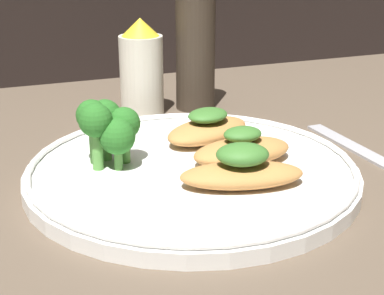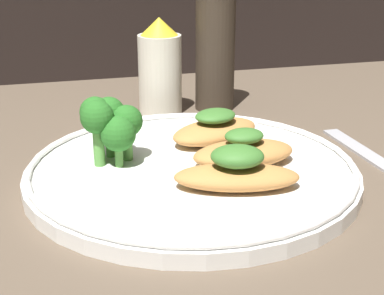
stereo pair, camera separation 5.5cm
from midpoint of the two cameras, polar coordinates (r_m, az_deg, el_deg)
ground_plane at (r=56.64cm, az=-2.79°, el=-3.74°), size 180.00×180.00×1.00cm
plate at (r=56.04cm, az=-2.82°, el=-2.35°), size 31.63×31.63×2.00cm
grilled_meat_front at (r=51.34cm, az=1.82°, el=-2.28°), size 11.78×7.12×3.91cm
grilled_meat_middle at (r=56.50cm, az=2.11°, el=-0.25°), size 10.27×5.76×3.57cm
grilled_meat_back at (r=62.29cm, az=-1.00°, el=1.83°), size 11.45×8.71×3.47cm
broccoli_bunch at (r=55.99cm, az=-11.03°, el=2.12°), size 6.01×6.20×6.43cm
sauce_bottle at (r=75.31cm, az=-7.04°, el=7.53°), size 5.53×5.53×12.29cm
pepper_grinder at (r=76.70cm, az=-1.76°, el=10.35°), size 5.10×5.10×19.88cm
fork at (r=64.56cm, az=14.04°, el=-0.43°), size 2.30×18.87×0.60cm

